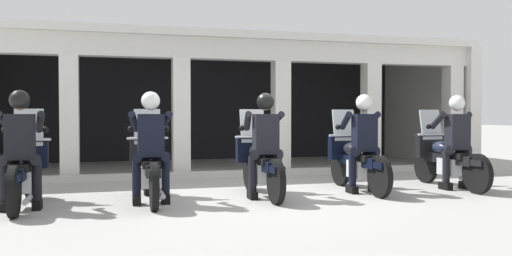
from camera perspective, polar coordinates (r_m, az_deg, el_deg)
name	(u,v)px	position (r m, az deg, el deg)	size (l,w,h in m)	color
ground_plane	(219,173)	(11.22, -4.11, -4.95)	(80.00, 80.00, 0.00)	#999993
station_building	(213,87)	(13.14, -4.74, 4.48)	(11.96, 4.31, 3.01)	black
kerb_strip	(238,173)	(10.62, -2.02, -5.00)	(11.46, 0.24, 0.12)	#B7B5AD
motorcycle_far_left	(24,170)	(7.81, -24.07, -4.24)	(0.62, 2.04, 1.35)	black
police_officer_far_left	(20,139)	(7.50, -24.44, -1.12)	(0.63, 0.61, 1.58)	black
motorcycle_left	(150,167)	(7.75, -11.60, -4.18)	(0.62, 2.04, 1.35)	black
police_officer_left	(151,138)	(7.44, -11.47, -1.04)	(0.63, 0.61, 1.58)	black
motorcycle_center	(260,163)	(8.08, 0.44, -3.92)	(0.62, 2.04, 1.35)	black
police_officer_center	(265,136)	(7.78, 1.01, -0.89)	(0.63, 0.61, 1.58)	black
motorcycle_right	(355,160)	(8.81, 10.85, -3.49)	(0.62, 2.04, 1.35)	black
police_officer_right	(363,135)	(8.53, 11.70, -0.71)	(0.63, 0.61, 1.58)	black
motorcycle_far_right	(445,158)	(9.62, 20.07, -3.13)	(0.62, 2.04, 1.35)	black
police_officer_far_right	(456,134)	(9.37, 21.10, -0.58)	(0.63, 0.61, 1.58)	black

